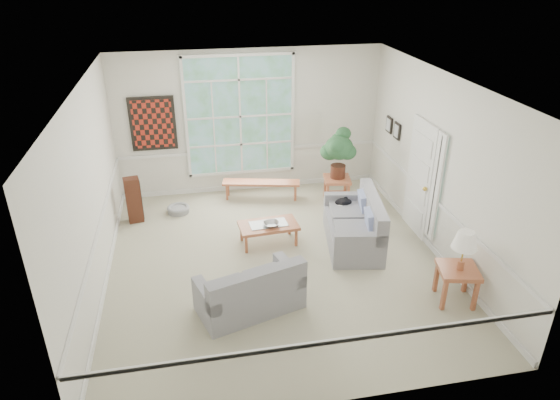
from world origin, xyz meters
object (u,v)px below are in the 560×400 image
object	(u,v)px
end_table	(337,190)
loveseat_front	(249,286)
loveseat_right	(353,221)
side_table	(456,284)
coffee_table	(269,234)

from	to	relation	value
end_table	loveseat_front	bearing A→B (deg)	-125.61
loveseat_front	end_table	bearing A→B (deg)	37.05
loveseat_front	end_table	distance (m)	3.85
loveseat_right	loveseat_front	size ratio (longest dim) A/B	1.14
side_table	loveseat_front	bearing A→B (deg)	172.57
loveseat_front	side_table	xyz separation A→B (m)	(3.00, -0.39, -0.11)
loveseat_front	side_table	distance (m)	3.03
loveseat_front	end_table	xyz separation A→B (m)	(2.24, 3.13, -0.13)
coffee_table	end_table	distance (m)	2.17
side_table	coffee_table	bearing A→B (deg)	138.62
coffee_table	end_table	bearing A→B (deg)	35.67
loveseat_right	coffee_table	world-z (taller)	loveseat_right
loveseat_front	side_table	size ratio (longest dim) A/B	2.59
loveseat_right	end_table	bearing A→B (deg)	92.56
end_table	side_table	distance (m)	3.60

